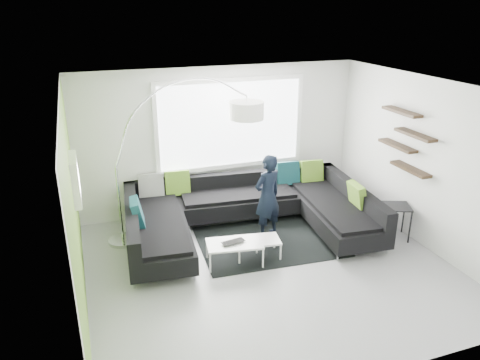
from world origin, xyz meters
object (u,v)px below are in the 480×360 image
coffee_table (246,250)px  person (267,196)px  arc_lamp (116,167)px  laptop (235,244)px  sectional_sofa (249,215)px  side_table (395,222)px

coffee_table → person: bearing=55.8°
arc_lamp → person: (2.44, -0.60, -0.63)m
coffee_table → laptop: bearing=-147.7°
arc_lamp → person: arc_lamp is taller
coffee_table → laptop: size_ratio=2.74×
sectional_sofa → side_table: bearing=-15.6°
sectional_sofa → person: size_ratio=2.94×
arc_lamp → laptop: 2.32m
laptop → coffee_table: bearing=13.3°
coffee_table → laptop: laptop is taller
sectional_sofa → arc_lamp: arc_lamp is taller
arc_lamp → sectional_sofa: bearing=-7.9°
side_table → laptop: size_ratio=1.48×
coffee_table → arc_lamp: size_ratio=0.41×
arc_lamp → laptop: size_ratio=6.76×
side_table → laptop: bearing=179.0°
side_table → arc_lamp: bearing=162.5°
arc_lamp → side_table: arc_lamp is taller
arc_lamp → person: bearing=-8.6°
person → laptop: person is taller
coffee_table → side_table: size_ratio=1.85×
arc_lamp → side_table: (4.52, -1.42, -1.08)m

